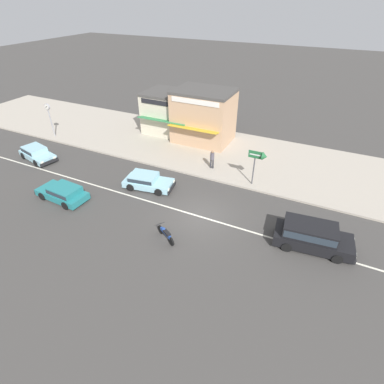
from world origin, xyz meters
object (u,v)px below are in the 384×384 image
hatchback_teal_5 (63,192)px  shopfront_corner_warung (204,116)px  motorcycle_1 (166,234)px  hatchback_pale_blue_1 (36,153)px  street_clock (49,113)px  arrow_signboard (262,158)px  shopfront_mid_block (174,113)px  minivan_black_3 (312,235)px  pedestrian_near_clock (212,158)px  hatchback_pale_blue_0 (147,181)px

hatchback_teal_5 → shopfront_corner_warung: 14.76m
shopfront_corner_warung → motorcycle_1: bearing=-75.2°
hatchback_pale_blue_1 → hatchback_teal_5: size_ratio=0.99×
hatchback_pale_blue_1 → street_clock: (-2.21, 4.15, 2.06)m
arrow_signboard → hatchback_teal_5: bearing=-147.9°
street_clock → shopfront_mid_block: shopfront_mid_block is taller
street_clock → arrow_signboard: size_ratio=1.20×
minivan_black_3 → hatchback_teal_5: bearing=-170.9°
hatchback_teal_5 → shopfront_mid_block: (1.45, 14.28, 1.65)m
minivan_black_3 → arrow_signboard: bearing=131.9°
motorcycle_1 → pedestrian_near_clock: size_ratio=1.01×
hatchback_pale_blue_1 → street_clock: size_ratio=1.17×
hatchback_pale_blue_0 → street_clock: (-13.75, 3.85, 2.06)m
hatchback_pale_blue_1 → hatchback_teal_5: (6.94, -3.70, 0.00)m
shopfront_corner_warung → hatchback_teal_5: bearing=-110.2°
street_clock → arrow_signboard: street_clock is taller
hatchback_pale_blue_0 → hatchback_pale_blue_1: 11.55m
motorcycle_1 → shopfront_corner_warung: (-3.76, 14.19, 2.22)m
hatchback_teal_5 → motorcycle_1: 8.82m
hatchback_teal_5 → motorcycle_1: hatchback_teal_5 is taller
minivan_black_3 → shopfront_corner_warung: 16.24m
hatchback_pale_blue_0 → shopfront_mid_block: size_ratio=0.68×
hatchback_teal_5 → street_clock: street_clock is taller
hatchback_teal_5 → pedestrian_near_clock: pedestrian_near_clock is taller
arrow_signboard → shopfront_corner_warung: (-7.29, 5.98, 0.12)m
arrow_signboard → hatchback_pale_blue_0: bearing=-154.1°
hatchback_pale_blue_1 → motorcycle_1: hatchback_pale_blue_1 is taller
hatchback_pale_blue_1 → hatchback_teal_5: bearing=-28.0°
hatchback_pale_blue_0 → motorcycle_1: size_ratio=2.44×
hatchback_teal_5 → shopfront_corner_warung: (5.05, 13.72, 2.06)m
hatchback_pale_blue_0 → pedestrian_near_clock: bearing=53.8°
arrow_signboard → shopfront_mid_block: size_ratio=0.48×
motorcycle_1 → hatchback_pale_blue_1: bearing=165.2°
street_clock → shopfront_mid_block: size_ratio=0.58×
motorcycle_1 → shopfront_mid_block: bearing=116.5°
minivan_black_3 → hatchback_teal_5: (-16.86, -2.71, -0.25)m
hatchback_pale_blue_1 → arrow_signboard: (19.28, 4.04, 1.94)m
arrow_signboard → pedestrian_near_clock: (-4.27, 0.98, -1.42)m
hatchback_teal_5 → minivan_black_3: bearing=9.1°
shopfront_corner_warung → shopfront_mid_block: 3.67m
motorcycle_1 → street_clock: bearing=155.2°
street_clock → shopfront_mid_block: (10.60, 6.43, -0.41)m
pedestrian_near_clock → shopfront_mid_block: bearing=140.0°
hatchback_pale_blue_0 → pedestrian_near_clock: 5.89m
minivan_black_3 → motorcycle_1: minivan_black_3 is taller
motorcycle_1 → shopfront_mid_block: (-7.36, 14.75, 1.81)m
motorcycle_1 → shopfront_mid_block: 16.58m
pedestrian_near_clock → shopfront_mid_block: shopfront_mid_block is taller
hatchback_teal_5 → arrow_signboard: bearing=32.1°
pedestrian_near_clock → hatchback_pale_blue_1: bearing=-161.5°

